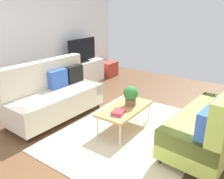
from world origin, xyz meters
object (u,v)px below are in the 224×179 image
(couch_beige, at_px, (53,95))
(bottle_0, at_px, (72,61))
(couch_green, at_px, (214,122))
(tv, at_px, (82,51))
(storage_trunk, at_px, (109,69))
(bottle_2, at_px, (77,60))
(bottle_1, at_px, (75,61))
(tv_console, at_px, (83,73))
(table_book_0, at_px, (118,113))
(potted_plant, at_px, (131,95))
(coffee_table, at_px, (125,109))
(vase_0, at_px, (65,62))

(couch_beige, height_order, bottle_0, couch_beige)
(couch_beige, distance_m, couch_green, 2.92)
(tv, distance_m, storage_trunk, 1.32)
(couch_green, xyz_separation_m, bottle_2, (0.95, 3.70, 0.29))
(couch_green, distance_m, bottle_0, 3.79)
(bottle_1, xyz_separation_m, bottle_2, (0.11, 0.00, 0.00))
(tv, bearing_deg, bottle_2, -174.99)
(couch_beige, distance_m, bottle_0, 1.68)
(tv_console, bearing_deg, bottle_2, -170.06)
(couch_green, height_order, table_book_0, couch_green)
(potted_plant, bearing_deg, coffee_table, 167.02)
(storage_trunk, relative_size, potted_plant, 1.44)
(vase_0, relative_size, bottle_1, 1.02)
(tv_console, height_order, storage_trunk, tv_console)
(couch_green, xyz_separation_m, potted_plant, (-0.14, 1.39, 0.17))
(couch_green, distance_m, vase_0, 3.85)
(tv, xyz_separation_m, bottle_0, (-0.43, -0.02, -0.19))
(tv_console, distance_m, vase_0, 0.71)
(vase_0, bearing_deg, table_book_0, -115.48)
(couch_beige, xyz_separation_m, bottle_2, (1.61, 0.86, 0.29))
(couch_beige, height_order, potted_plant, couch_beige)
(storage_trunk, height_order, table_book_0, table_book_0)
(couch_green, distance_m, bottle_2, 3.83)
(table_book_0, distance_m, vase_0, 2.69)
(tv_console, xyz_separation_m, tv, (0.00, -0.02, 0.63))
(couch_green, xyz_separation_m, storage_trunk, (2.28, 3.64, -0.23))
(tv_console, xyz_separation_m, bottle_1, (-0.34, -0.04, 0.41))
(coffee_table, relative_size, tv, 1.10)
(coffee_table, bearing_deg, table_book_0, -170.29)
(coffee_table, xyz_separation_m, bottle_0, (1.03, 2.28, 0.36))
(bottle_0, relative_size, bottle_2, 1.26)
(tv_console, relative_size, vase_0, 7.61)
(couch_green, xyz_separation_m, vase_0, (0.60, 3.79, 0.29))
(vase_0, bearing_deg, couch_beige, -142.91)
(coffee_table, relative_size, bottle_0, 4.68)
(couch_green, xyz_separation_m, bottle_1, (0.84, 3.70, 0.28))
(storage_trunk, bearing_deg, couch_green, -122.04)
(couch_beige, xyz_separation_m, couch_green, (0.66, -2.84, 0.00))
(tv_console, bearing_deg, coffee_table, -122.09)
(bottle_0, xyz_separation_m, bottle_2, (0.20, 0.00, -0.02))
(coffee_table, bearing_deg, potted_plant, -12.98)
(potted_plant, xyz_separation_m, bottle_2, (1.09, 2.31, 0.12))
(tv, bearing_deg, tv_console, 90.00)
(tv_console, distance_m, table_book_0, 2.93)
(couch_beige, height_order, couch_green, same)
(couch_green, bearing_deg, couch_beige, 107.83)
(tv, height_order, table_book_0, tv)
(table_book_0, height_order, bottle_1, bottle_1)
(storage_trunk, relative_size, vase_0, 2.83)
(tv_console, relative_size, bottle_0, 5.96)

